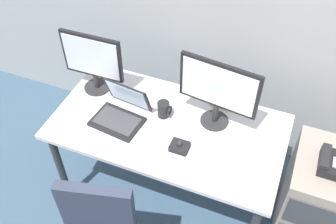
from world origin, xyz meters
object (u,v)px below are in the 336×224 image
laptop (121,112)px  trackball_mouse (180,146)px  monitor_main (218,90)px  file_cabinet (317,197)px  monitor_side (92,60)px  banana (223,105)px  coffee_mug (164,109)px  keyboard (231,158)px  desk_phone (333,163)px

laptop → trackball_mouse: size_ratio=3.09×
monitor_main → trackball_mouse: bearing=-113.7°
file_cabinet → monitor_side: (-1.59, 0.03, 0.64)m
monitor_main → monitor_side: (-0.85, 0.00, -0.03)m
trackball_mouse → banana: bearing=71.9°
coffee_mug → laptop: bearing=-154.4°
monitor_side → coffee_mug: 0.57m
trackball_mouse → coffee_mug: (-0.19, 0.22, 0.03)m
keyboard → file_cabinet: bearing=21.5°
coffee_mug → desk_phone: bearing=1.2°
laptop → trackball_mouse: bearing=-13.2°
file_cabinet → monitor_main: size_ratio=1.40×
laptop → trackball_mouse: laptop is taller
monitor_side → trackball_mouse: 0.81m
desk_phone → monitor_main: monitor_main is taller
monitor_side → coffee_mug: size_ratio=3.89×
file_cabinet → laptop: (-1.31, -0.16, 0.45)m
file_cabinet → monitor_main: (-0.74, 0.03, 0.67)m
coffee_mug → banana: 0.40m
monitor_main → keyboard: size_ratio=1.18×
file_cabinet → banana: 0.86m
trackball_mouse → coffee_mug: coffee_mug is taller
laptop → file_cabinet: bearing=6.8°
keyboard → trackball_mouse: bearing=-173.5°
desk_phone → monitor_side: 1.60m
desk_phone → trackball_mouse: (-0.86, -0.24, 0.04)m
desk_phone → banana: bearing=164.7°
laptop → banana: 0.67m
trackball_mouse → monitor_main: bearing=66.3°
desk_phone → file_cabinet: bearing=63.2°
coffee_mug → banana: (0.33, 0.22, -0.04)m
monitor_main → monitor_side: 0.85m
monitor_side → coffee_mug: (0.53, -0.07, -0.19)m
monitor_main → banana: 0.30m
desk_phone → laptop: 1.31m
file_cabinet → coffee_mug: coffee_mug is taller
monitor_side → keyboard: size_ratio=1.04×
monitor_main → trackball_mouse: monitor_main is taller
file_cabinet → coffee_mug: bearing=-177.9°
monitor_side → banana: monitor_side is taller
desk_phone → banana: size_ratio=1.05×
laptop → monitor_side: bearing=146.1°
monitor_main → coffee_mug: size_ratio=4.43×
file_cabinet → banana: (-0.73, 0.18, 0.42)m
file_cabinet → trackball_mouse: bearing=-163.5°
desk_phone → monitor_main: 0.79m
keyboard → trackball_mouse: (-0.30, -0.03, 0.01)m
keyboard → coffee_mug: coffee_mug is taller
file_cabinet → monitor_side: size_ratio=1.59×
desk_phone → keyboard: size_ratio=0.48×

